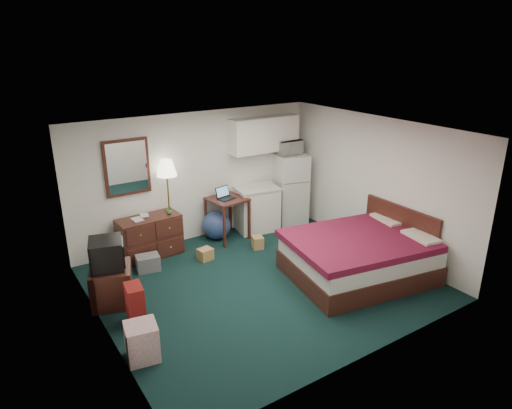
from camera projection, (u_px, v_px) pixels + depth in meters
floor at (261, 282)px, 7.48m from camera, size 5.00×4.50×0.01m
ceiling at (262, 131)px, 6.62m from camera, size 5.00×4.50×0.01m
walls at (262, 211)px, 7.05m from camera, size 5.01×4.51×2.50m
mirror at (127, 167)px, 7.97m from camera, size 0.80×0.06×1.00m
upper_cabinets at (264, 134)px, 9.19m from camera, size 1.50×0.35×0.70m
headboard at (400, 233)px, 8.01m from camera, size 0.06×1.56×1.00m
dresser at (150, 237)px, 8.28m from camera, size 1.14×0.56×0.76m
floor_lamp at (169, 205)px, 8.44m from camera, size 0.44×0.44×1.72m
desk at (227, 218)px, 9.00m from camera, size 0.75×0.75×0.85m
exercise_ball at (216, 225)px, 9.04m from camera, size 0.59×0.59×0.57m
kitchen_counter at (257, 209)px, 9.43m from camera, size 0.91×0.74×0.90m
fridge at (291, 189)px, 9.74m from camera, size 0.76×0.76×1.50m
bed at (359, 257)px, 7.57m from camera, size 2.47×2.07×0.71m
tv_stand at (112, 285)px, 6.82m from camera, size 0.76×0.79×0.58m
suitcase at (135, 304)px, 6.34m from camera, size 0.27×0.38×0.58m
retail_box at (142, 342)px, 5.64m from camera, size 0.45×0.45×0.48m
file_bin at (148, 263)px, 7.84m from camera, size 0.43×0.35×0.27m
cardboard_box_a at (205, 254)px, 8.22m from camera, size 0.28×0.25×0.21m
cardboard_box_b at (258, 242)px, 8.68m from camera, size 0.26×0.28×0.23m
laptop at (226, 193)px, 8.79m from camera, size 0.37×0.32×0.22m
crt_tv at (106, 254)px, 6.65m from camera, size 0.60×0.63×0.44m
microwave at (288, 146)px, 9.45m from camera, size 0.55×0.32×0.36m
book_a at (132, 215)px, 7.94m from camera, size 0.17×0.03×0.23m
book_b at (140, 211)px, 8.16m from camera, size 0.15×0.05×0.20m
mug at (169, 211)px, 8.29m from camera, size 0.14×0.13×0.11m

